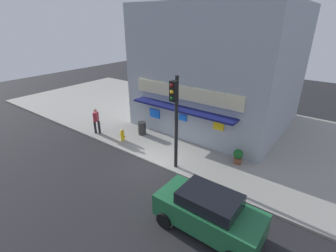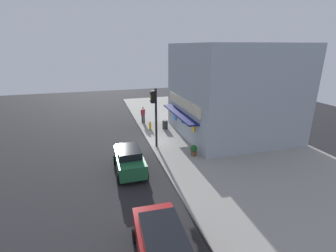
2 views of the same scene
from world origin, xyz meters
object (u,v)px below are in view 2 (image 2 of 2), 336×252
fire_hydrant (150,125)px  parked_car_green (129,160)px  traffic_light (155,110)px  parked_car_red (163,248)px  trash_can (165,125)px  potted_plant_by_doorway (194,150)px  pedestrian (143,114)px

fire_hydrant → parked_car_green: (7.88, -3.15, 0.38)m
traffic_light → fire_hydrant: (-4.53, 0.58, -2.75)m
traffic_light → parked_car_red: traffic_light is taller
trash_can → parked_car_red: bearing=-16.1°
trash_can → traffic_light: bearing=-26.0°
parked_car_green → traffic_light: bearing=142.5°
fire_hydrant → potted_plant_by_doorway: bearing=14.5°
parked_car_red → pedestrian: bearing=171.4°
potted_plant_by_doorway → parked_car_red: size_ratio=0.18×
trash_can → potted_plant_by_doorway: size_ratio=1.05×
pedestrian → potted_plant_by_doorway: pedestrian is taller
trash_can → potted_plant_by_doorway: trash_can is taller
parked_car_red → potted_plant_by_doorway: bearing=151.1°
parked_car_green → trash_can: bearing=148.5°
pedestrian → parked_car_red: bearing=-8.6°
traffic_light → pedestrian: 7.04m
trash_can → parked_car_green: bearing=-31.5°
trash_can → potted_plant_by_doorway: 6.65m
traffic_light → parked_car_red: 11.71m
trash_can → fire_hydrant: bearing=-104.3°
parked_car_green → parked_car_red: (7.86, 0.16, 0.02)m
potted_plant_by_doorway → parked_car_green: (0.87, -4.97, 0.30)m
pedestrian → parked_car_green: bearing=-16.0°
trash_can → pedestrian: size_ratio=0.49×
fire_hydrant → trash_can: bearing=75.7°
traffic_light → potted_plant_by_doorway: bearing=44.0°
traffic_light → pedestrian: (-6.70, 0.31, -2.14)m
fire_hydrant → pedestrian: bearing=-172.9°
traffic_light → trash_can: bearing=154.0°
trash_can → parked_car_red: size_ratio=0.19×
parked_car_green → potted_plant_by_doorway: bearing=100.0°
parked_car_green → parked_car_red: 7.86m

